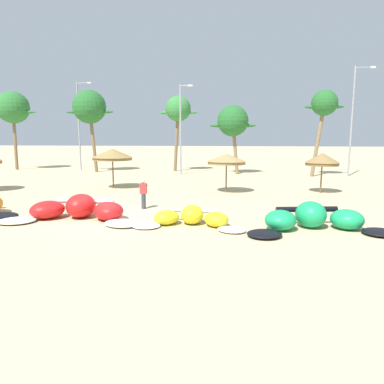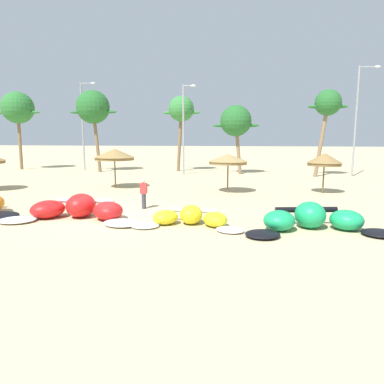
{
  "view_description": "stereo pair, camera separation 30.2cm",
  "coord_description": "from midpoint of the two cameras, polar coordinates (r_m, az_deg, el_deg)",
  "views": [
    {
      "loc": [
        6.11,
        -16.19,
        3.9
      ],
      "look_at": [
        3.89,
        2.0,
        1.0
      ],
      "focal_mm": 32.8,
      "sensor_mm": 36.0,
      "label": 1
    },
    {
      "loc": [
        6.4,
        -16.15,
        3.9
      ],
      "look_at": [
        3.89,
        2.0,
        1.0
      ],
      "focal_mm": 32.8,
      "sensor_mm": 36.0,
      "label": 2
    }
  ],
  "objects": [
    {
      "name": "kite_center",
      "position": [
        15.68,
        19.58,
        -4.28
      ],
      "size": [
        6.37,
        3.45,
        1.15
      ],
      "color": "black",
      "rests_on": "ground"
    },
    {
      "name": "beach_umbrella_near_palms",
      "position": [
        24.6,
        6.23,
        5.35
      ],
      "size": [
        2.76,
        2.76,
        2.72
      ],
      "color": "brown",
      "rests_on": "ground"
    },
    {
      "name": "lamppost_east_center",
      "position": [
        38.19,
        25.55,
        11.06
      ],
      "size": [
        1.98,
        0.24,
        10.56
      ],
      "color": "gray",
      "rests_on": "ground"
    },
    {
      "name": "lamppost_west",
      "position": [
        42.94,
        -17.02,
        10.81
      ],
      "size": [
        1.83,
        0.24,
        10.0
      ],
      "color": "gray",
      "rests_on": "ground"
    },
    {
      "name": "person_near_kites",
      "position": [
        19.21,
        -7.42,
        -0.31
      ],
      "size": [
        0.36,
        0.24,
        1.62
      ],
      "color": "#383842",
      "rests_on": "ground"
    },
    {
      "name": "beach_umbrella_middle",
      "position": [
        27.26,
        -12.19,
        6.01
      ],
      "size": [
        3.09,
        3.09,
        3.01
      ],
      "color": "brown",
      "rests_on": "ground"
    },
    {
      "name": "palm_left_of_gap",
      "position": [
        40.16,
        -1.54,
        13.18
      ],
      "size": [
        4.28,
        2.85,
        8.4
      ],
      "color": "brown",
      "rests_on": "ground"
    },
    {
      "name": "palm_left",
      "position": [
        40.78,
        -15.58,
        13.06
      ],
      "size": [
        5.41,
        3.61,
        8.9
      ],
      "color": "brown",
      "rests_on": "ground"
    },
    {
      "name": "palm_center_right",
      "position": [
        36.86,
        21.42,
        13.06
      ],
      "size": [
        3.72,
        2.48,
        8.34
      ],
      "color": "#7F6647",
      "rests_on": "ground"
    },
    {
      "name": "kite_left_of_center",
      "position": [
        15.58,
        0.23,
        -4.25
      ],
      "size": [
        5.15,
        2.45,
        0.86
      ],
      "color": "white",
      "rests_on": "ground"
    },
    {
      "name": "palm_center_left",
      "position": [
        37.13,
        7.38,
        11.31
      ],
      "size": [
        4.81,
        3.2,
        7.12
      ],
      "color": "#7F6647",
      "rests_on": "ground"
    },
    {
      "name": "palm_leftmost",
      "position": [
        46.97,
        -26.31,
        12.1
      ],
      "size": [
        5.56,
        3.7,
        9.12
      ],
      "color": "brown",
      "rests_on": "ground"
    },
    {
      "name": "kite_left",
      "position": [
        17.62,
        -17.61,
        -2.74
      ],
      "size": [
        6.97,
        3.23,
        1.15
      ],
      "color": "white",
      "rests_on": "ground"
    },
    {
      "name": "ground_plane",
      "position": [
        17.77,
        -12.97,
        -3.92
      ],
      "size": [
        260.0,
        260.0,
        0.0
      ],
      "primitive_type": "plane",
      "color": "#C6B284"
    },
    {
      "name": "lamppost_west_center",
      "position": [
        36.41,
        -1.02,
        10.78
      ],
      "size": [
        1.37,
        0.24,
        9.09
      ],
      "color": "gray",
      "rests_on": "ground"
    },
    {
      "name": "beach_umbrella_outermost",
      "position": [
        25.85,
        21.06,
        4.98
      ],
      "size": [
        2.35,
        2.35,
        2.8
      ],
      "color": "brown",
      "rests_on": "ground"
    }
  ]
}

